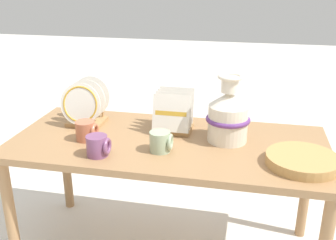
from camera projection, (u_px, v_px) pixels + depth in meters
name	position (u px, v px, depth m)	size (l,w,h in m)	color
display_table	(168.00, 154.00, 1.99)	(1.57, 0.71, 0.68)	#9E754C
ceramic_vase	(228.00, 115.00, 1.92)	(0.22, 0.22, 0.34)	silver
dish_rack_round_plates	(85.00, 108.00, 2.14)	(0.22, 0.20, 0.25)	tan
dish_rack_square_plates	(173.00, 117.00, 2.07)	(0.19, 0.20, 0.21)	tan
wicker_charger_stack	(302.00, 160.00, 1.71)	(0.32, 0.32, 0.04)	tan
mug_sage_glaze	(161.00, 142.00, 1.83)	(0.11, 0.10, 0.10)	#9EB28E
mug_plum_glaze	(98.00, 146.00, 1.79)	(0.11, 0.10, 0.10)	#7A4770
mug_terracotta_glaze	(86.00, 131.00, 1.96)	(0.11, 0.10, 0.10)	#B76647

